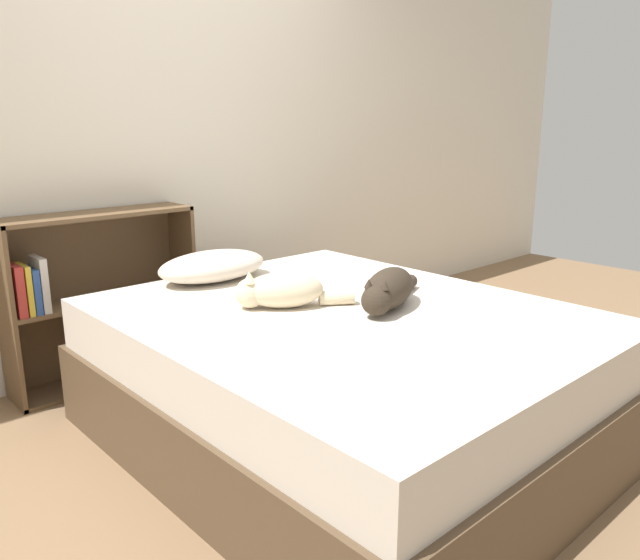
# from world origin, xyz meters

# --- Properties ---
(ground_plane) EXTENTS (8.00, 8.00, 0.00)m
(ground_plane) POSITION_xyz_m (0.00, 0.00, 0.00)
(ground_plane) COLOR #846647
(wall_back) EXTENTS (8.00, 0.06, 2.50)m
(wall_back) POSITION_xyz_m (0.00, 1.42, 1.25)
(wall_back) COLOR silver
(wall_back) RESTS_ON ground_plane
(bed) EXTENTS (1.58, 1.93, 0.56)m
(bed) POSITION_xyz_m (0.00, 0.00, 0.27)
(bed) COLOR brown
(bed) RESTS_ON ground_plane
(pillow) EXTENTS (0.55, 0.33, 0.14)m
(pillow) POSITION_xyz_m (-0.11, 0.77, 0.62)
(pillow) COLOR beige
(pillow) RESTS_ON bed
(cat_light) EXTENTS (0.44, 0.34, 0.15)m
(cat_light) POSITION_xyz_m (-0.15, 0.21, 0.62)
(cat_light) COLOR beige
(cat_light) RESTS_ON bed
(cat_dark) EXTENTS (0.53, 0.32, 0.16)m
(cat_dark) POSITION_xyz_m (0.16, -0.09, 0.63)
(cat_dark) COLOR #33281E
(cat_dark) RESTS_ON bed
(bookshelf) EXTENTS (0.93, 0.26, 0.86)m
(bookshelf) POSITION_xyz_m (-0.49, 1.29, 0.44)
(bookshelf) COLOR brown
(bookshelf) RESTS_ON ground_plane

